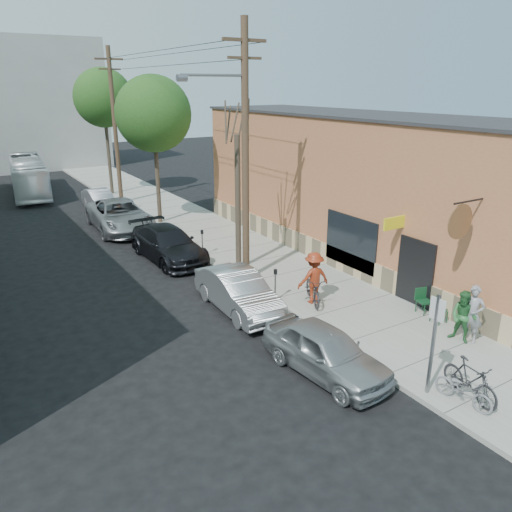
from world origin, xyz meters
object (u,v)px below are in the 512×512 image
parked_bike_a (470,380)px  car_2 (168,244)px  sign_post (434,335)px  patio_chair_b (439,310)px  utility_pole_near (244,151)px  car_4 (100,200)px  patron_grey (473,314)px  patio_chair_a (424,301)px  car_0 (325,351)px  patron_green (464,317)px  car_3 (120,216)px  tree_leafy_mid (153,114)px  bus (29,176)px  parking_meter_near (275,280)px  cyclist (314,278)px  car_1 (238,292)px  tree_bare (238,204)px  parking_meter_far (202,238)px  parked_bike_b (464,389)px  tree_leafy_far (103,98)px

parked_bike_a → car_2: car_2 is taller
sign_post → patio_chair_b: bearing=35.6°
utility_pole_near → car_4: 16.83m
patron_grey → parked_bike_a: 3.32m
patio_chair_a → car_0: 5.45m
patron_green → car_3: patron_green is taller
patron_green → patron_grey: bearing=49.8°
tree_leafy_mid → car_0: size_ratio=1.98×
car_3 → bus: (-2.77, 13.00, 0.53)m
car_4 → bus: bus is taller
utility_pole_near → bus: utility_pole_near is taller
parking_meter_near → tree_leafy_mid: bearing=87.6°
car_4 → cyclist: bearing=-83.7°
parking_meter_near → cyclist: size_ratio=0.64×
parking_meter_near → car_1: 1.49m
sign_post → tree_bare: size_ratio=0.48×
tree_leafy_mid → cyclist: bearing=-87.7°
parking_meter_near → utility_pole_near: (0.14, 2.47, 4.43)m
patron_grey → patron_green: bearing=-138.0°
parking_meter_far → cyclist: size_ratio=0.64×
patron_green → parked_bike_b: 3.50m
cyclist → car_1: cyclist is taller
parking_meter_far → car_1: size_ratio=0.28×
utility_pole_near → car_1: utility_pole_near is taller
car_1 → parked_bike_b: bearing=-74.9°
parking_meter_far → patio_chair_a: (3.90, -9.83, -0.39)m
car_0 → bus: bus is taller
tree_leafy_far → car_0: tree_leafy_far is taller
parking_meter_near → tree_leafy_mid: size_ratio=0.15×
parking_meter_near → tree_leafy_far: 23.39m
patio_chair_a → car_4: size_ratio=0.22×
car_2 → car_3: (-0.37, 6.17, 0.08)m
patio_chair_b → car_2: bearing=89.7°
parked_bike_b → parking_meter_far: bearing=84.5°
utility_pole_near → car_3: size_ratio=1.65×
car_0 → utility_pole_near: bearing=71.6°
parking_meter_far → cyclist: bearing=-81.1°
tree_bare → patron_grey: bearing=-73.0°
utility_pole_near → car_4: bearing=95.7°
patron_grey → car_1: (-4.92, 6.09, -0.35)m
parking_meter_far → car_2: bearing=155.3°
utility_pole_near → tree_leafy_far: (0.41, 20.14, 1.52)m
tree_bare → bus: (-5.15, 22.30, -1.67)m
parked_bike_b → car_4: car_4 is taller
patio_chair_a → cyclist: cyclist is taller
tree_leafy_far → car_4: bearing=-116.1°
parked_bike_a → car_0: car_0 is taller
parked_bike_a → bus: bearing=106.0°
patio_chair_a → patio_chair_b: 0.81m
patio_chair_a → parked_bike_b: bearing=-113.4°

